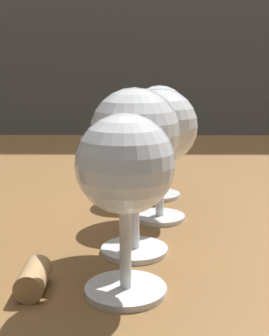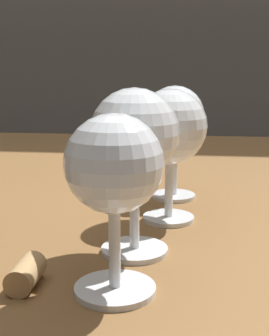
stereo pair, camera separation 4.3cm
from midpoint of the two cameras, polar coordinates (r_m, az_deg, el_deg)
dining_table at (r=0.74m, az=-2.49°, el=-7.36°), size 1.43×0.96×0.70m
wine_glass_rose at (r=0.35m, az=-4.65°, el=-0.12°), size 0.07×0.07×0.14m
wine_glass_pinot at (r=0.43m, az=-2.90°, el=3.66°), size 0.08×0.08×0.15m
wine_glass_chardonnay at (r=0.52m, az=0.74°, el=4.80°), size 0.08×0.08×0.15m
wine_glass_white at (r=0.62m, az=0.95°, el=5.90°), size 0.07×0.07×0.15m
cork at (r=0.39m, az=-15.07°, el=-12.58°), size 0.02×0.04×0.02m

